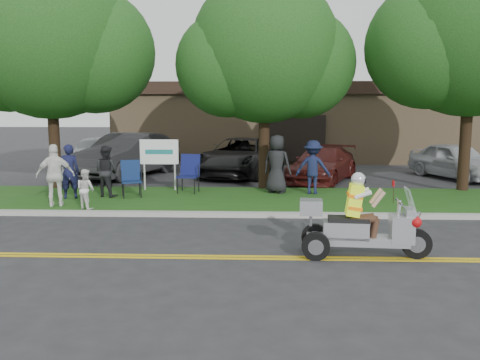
{
  "coord_description": "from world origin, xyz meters",
  "views": [
    {
      "loc": [
        0.37,
        -9.68,
        2.8
      ],
      "look_at": [
        -0.09,
        2.0,
        1.11
      ],
      "focal_mm": 38.0,
      "sensor_mm": 36.0,
      "label": 1
    }
  ],
  "objects_px": {
    "parked_car_right": "(322,164)",
    "parked_car_far_right": "(455,161)",
    "spectator_adult_right": "(55,175)",
    "parked_car_far_left": "(97,156)",
    "trike_scooter": "(358,227)",
    "spectator_adult_left": "(69,171)",
    "parked_car_mid": "(241,157)",
    "lawn_chair_a": "(189,171)",
    "spectator_adult_mid": "(106,171)",
    "parked_car_left": "(127,155)",
    "lawn_chair_b": "(131,176)"
  },
  "relations": [
    {
      "from": "trike_scooter",
      "to": "parked_car_left",
      "type": "distance_m",
      "value": 12.92
    },
    {
      "from": "parked_car_right",
      "to": "parked_car_mid",
      "type": "bearing_deg",
      "value": 176.47
    },
    {
      "from": "spectator_adult_mid",
      "to": "parked_car_mid",
      "type": "height_order",
      "value": "spectator_adult_mid"
    },
    {
      "from": "spectator_adult_left",
      "to": "parked_car_far_right",
      "type": "height_order",
      "value": "spectator_adult_left"
    },
    {
      "from": "parked_car_left",
      "to": "parked_car_mid",
      "type": "relative_size",
      "value": 0.96
    },
    {
      "from": "spectator_adult_left",
      "to": "parked_car_far_left",
      "type": "xyz_separation_m",
      "value": [
        -0.97,
        5.6,
        -0.08
      ]
    },
    {
      "from": "spectator_adult_mid",
      "to": "parked_car_far_left",
      "type": "relative_size",
      "value": 0.32
    },
    {
      "from": "trike_scooter",
      "to": "spectator_adult_mid",
      "type": "xyz_separation_m",
      "value": [
        -6.49,
        5.62,
        0.31
      ]
    },
    {
      "from": "lawn_chair_a",
      "to": "spectator_adult_right",
      "type": "xyz_separation_m",
      "value": [
        -3.32,
        -2.46,
        0.17
      ]
    },
    {
      "from": "trike_scooter",
      "to": "spectator_adult_right",
      "type": "bearing_deg",
      "value": 155.58
    },
    {
      "from": "spectator_adult_left",
      "to": "spectator_adult_right",
      "type": "height_order",
      "value": "spectator_adult_right"
    },
    {
      "from": "lawn_chair_b",
      "to": "parked_car_far_right",
      "type": "relative_size",
      "value": 0.26
    },
    {
      "from": "lawn_chair_b",
      "to": "parked_car_far_left",
      "type": "distance_m",
      "value": 5.86
    },
    {
      "from": "spectator_adult_left",
      "to": "trike_scooter",
      "type": "bearing_deg",
      "value": 124.01
    },
    {
      "from": "parked_car_left",
      "to": "parked_car_far_right",
      "type": "bearing_deg",
      "value": 20.32
    },
    {
      "from": "lawn_chair_b",
      "to": "parked_car_far_right",
      "type": "xyz_separation_m",
      "value": [
        11.52,
        5.02,
        -0.02
      ]
    },
    {
      "from": "lawn_chair_b",
      "to": "spectator_adult_right",
      "type": "xyz_separation_m",
      "value": [
        -1.67,
        -1.56,
        0.23
      ]
    },
    {
      "from": "parked_car_right",
      "to": "parked_car_far_right",
      "type": "relative_size",
      "value": 1.07
    },
    {
      "from": "lawn_chair_a",
      "to": "parked_car_far_left",
      "type": "bearing_deg",
      "value": 143.5
    },
    {
      "from": "lawn_chair_b",
      "to": "parked_car_mid",
      "type": "bearing_deg",
      "value": 42.53
    },
    {
      "from": "lawn_chair_a",
      "to": "parked_car_far_right",
      "type": "height_order",
      "value": "parked_car_far_right"
    },
    {
      "from": "parked_car_far_left",
      "to": "lawn_chair_b",
      "type": "bearing_deg",
      "value": -68.98
    },
    {
      "from": "lawn_chair_a",
      "to": "lawn_chair_b",
      "type": "bearing_deg",
      "value": -143.11
    },
    {
      "from": "parked_car_far_right",
      "to": "trike_scooter",
      "type": "bearing_deg",
      "value": -139.56
    },
    {
      "from": "parked_car_far_left",
      "to": "trike_scooter",
      "type": "bearing_deg",
      "value": -58.56
    },
    {
      "from": "lawn_chair_a",
      "to": "spectator_adult_left",
      "type": "distance_m",
      "value": 3.62
    },
    {
      "from": "trike_scooter",
      "to": "parked_car_far_right",
      "type": "height_order",
      "value": "trike_scooter"
    },
    {
      "from": "lawn_chair_a",
      "to": "spectator_adult_left",
      "type": "xyz_separation_m",
      "value": [
        -3.38,
        -1.3,
        0.13
      ]
    },
    {
      "from": "lawn_chair_b",
      "to": "spectator_adult_mid",
      "type": "distance_m",
      "value": 0.76
    },
    {
      "from": "parked_car_left",
      "to": "parked_car_far_right",
      "type": "height_order",
      "value": "parked_car_left"
    },
    {
      "from": "spectator_adult_right",
      "to": "parked_car_mid",
      "type": "xyz_separation_m",
      "value": [
        4.79,
        7.23,
        -0.19
      ]
    },
    {
      "from": "spectator_adult_left",
      "to": "parked_car_mid",
      "type": "bearing_deg",
      "value": -149.49
    },
    {
      "from": "parked_car_right",
      "to": "spectator_adult_right",
      "type": "bearing_deg",
      "value": -121.03
    },
    {
      "from": "parked_car_far_left",
      "to": "spectator_adult_right",
      "type": "bearing_deg",
      "value": -87.78
    },
    {
      "from": "spectator_adult_left",
      "to": "parked_car_mid",
      "type": "distance_m",
      "value": 7.78
    },
    {
      "from": "spectator_adult_right",
      "to": "parked_car_mid",
      "type": "height_order",
      "value": "spectator_adult_right"
    },
    {
      "from": "parked_car_far_left",
      "to": "parked_car_mid",
      "type": "distance_m",
      "value": 5.84
    },
    {
      "from": "spectator_adult_left",
      "to": "parked_car_right",
      "type": "relative_size",
      "value": 0.36
    },
    {
      "from": "spectator_adult_mid",
      "to": "parked_car_mid",
      "type": "relative_size",
      "value": 0.28
    },
    {
      "from": "parked_car_right",
      "to": "trike_scooter",
      "type": "bearing_deg",
      "value": -69.46
    },
    {
      "from": "spectator_adult_mid",
      "to": "spectator_adult_right",
      "type": "distance_m",
      "value": 1.79
    },
    {
      "from": "lawn_chair_a",
      "to": "spectator_adult_mid",
      "type": "distance_m",
      "value": 2.56
    },
    {
      "from": "parked_car_left",
      "to": "parked_car_mid",
      "type": "bearing_deg",
      "value": 28.01
    },
    {
      "from": "spectator_adult_left",
      "to": "spectator_adult_right",
      "type": "bearing_deg",
      "value": 72.08
    },
    {
      "from": "parked_car_far_right",
      "to": "spectator_adult_right",
      "type": "bearing_deg",
      "value": -174.63
    },
    {
      "from": "trike_scooter",
      "to": "lawn_chair_b",
      "type": "distance_m",
      "value": 8.06
    },
    {
      "from": "spectator_adult_left",
      "to": "spectator_adult_mid",
      "type": "bearing_deg",
      "value": 179.76
    },
    {
      "from": "parked_car_far_left",
      "to": "parked_car_mid",
      "type": "xyz_separation_m",
      "value": [
        5.82,
        0.47,
        -0.06
      ]
    },
    {
      "from": "trike_scooter",
      "to": "lawn_chair_b",
      "type": "height_order",
      "value": "trike_scooter"
    },
    {
      "from": "lawn_chair_b",
      "to": "spectator_adult_left",
      "type": "bearing_deg",
      "value": 174.26
    }
  ]
}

